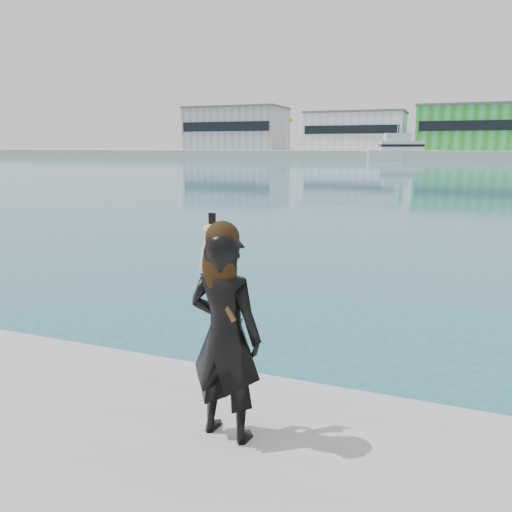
{
  "coord_description": "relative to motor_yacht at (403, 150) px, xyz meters",
  "views": [
    {
      "loc": [
        0.8,
        -3.63,
        3.19
      ],
      "look_at": [
        -0.78,
        0.53,
        2.2
      ],
      "focal_mm": 35.0,
      "sensor_mm": 36.0,
      "label": 1
    }
  ],
  "objects": [
    {
      "name": "woman",
      "position": [
        8.03,
        -112.39,
        -0.4
      ],
      "size": [
        0.68,
        0.49,
        1.85
      ],
      "rotation": [
        0.0,
        0.0,
        3.02
      ],
      "color": "black",
      "rests_on": "near_quay"
    },
    {
      "name": "flagpole_left",
      "position": [
        -29.09,
        8.79,
        4.4
      ],
      "size": [
        1.28,
        0.16,
        8.0
      ],
      "color": "silver",
      "rests_on": "far_quay"
    },
    {
      "name": "warehouse_white",
      "position": [
        -13.19,
        15.77,
        4.63
      ],
      "size": [
        24.48,
        15.35,
        9.5
      ],
      "color": "silver",
      "rests_on": "far_quay"
    },
    {
      "name": "far_quay",
      "position": [
        8.81,
        17.79,
        -1.13
      ],
      "size": [
        320.0,
        40.0,
        2.0
      ],
      "primitive_type": "cube",
      "color": "#9E9E99",
      "rests_on": "ground"
    },
    {
      "name": "warehouse_green",
      "position": [
        16.81,
        15.77,
        5.13
      ],
      "size": [
        30.6,
        16.36,
        10.5
      ],
      "color": "green",
      "rests_on": "far_quay"
    },
    {
      "name": "buoy_far",
      "position": [
        -20.52,
        -12.35,
        -2.13
      ],
      "size": [
        0.5,
        0.5,
        0.5
      ],
      "primitive_type": "sphere",
      "color": "#FFFB0D",
      "rests_on": "ground"
    },
    {
      "name": "motor_yacht",
      "position": [
        0.0,
        0.0,
        0.0
      ],
      "size": [
        16.88,
        9.12,
        7.59
      ],
      "rotation": [
        0.0,
        0.0,
        0.3
      ],
      "color": "silver",
      "rests_on": "ground"
    },
    {
      "name": "warehouse_grey_left",
      "position": [
        -46.19,
        15.77,
        5.63
      ],
      "size": [
        26.52,
        16.36,
        11.5
      ],
      "color": "gray",
      "rests_on": "far_quay"
    }
  ]
}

